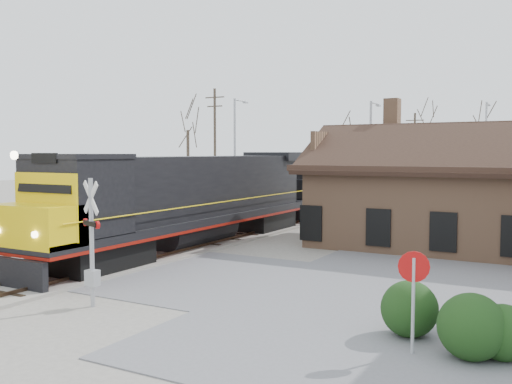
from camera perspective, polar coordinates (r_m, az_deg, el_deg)
ground at (r=25.61m, az=-13.44°, el=-7.11°), size 140.00×140.00×0.00m
road at (r=25.60m, az=-13.44°, el=-7.08°), size 60.00×9.00×0.03m
track_main at (r=37.85m, az=2.17°, el=-3.32°), size 3.40×90.00×0.24m
track_siding at (r=40.09m, az=-3.57°, el=-2.92°), size 3.40×90.00×0.24m
depot at (r=30.95m, az=19.68°, el=-0.83°), size 15.20×9.31×7.90m
locomotive_lead at (r=29.10m, az=-6.82°, el=-0.61°), size 3.28×21.96×4.88m
locomotive_trailing at (r=48.82m, az=8.74°, el=1.23°), size 3.28×21.96×4.62m
crossbuck_near at (r=18.74m, az=-16.10°, el=-5.29°), size 1.11×0.50×4.08m
crossbuck_far at (r=33.00m, az=-16.33°, el=-1.31°), size 1.14×0.42×4.12m
do_not_enter_sign at (r=14.33m, az=15.48°, el=-8.87°), size 0.73×0.26×2.53m
hedge_a at (r=15.90m, az=15.09°, el=-11.22°), size 1.51×1.51×1.51m
hedge_b at (r=14.64m, az=20.76°, el=-12.50°), size 1.59×1.59×1.59m
hedge_c at (r=14.91m, az=23.48°, el=-12.77°), size 1.34×1.34×1.34m
streetlight_a at (r=45.77m, az=-2.05°, el=4.28°), size 0.25×2.04×9.16m
streetlight_b at (r=40.93m, az=11.42°, el=3.74°), size 0.25×2.04×8.45m
streetlight_c at (r=56.19m, az=21.97°, el=4.09°), size 0.25×2.04×9.45m
utility_pole_a at (r=52.18m, az=-4.13°, el=4.72°), size 2.00×0.24×10.65m
utility_pole_b at (r=65.44m, az=15.54°, el=3.79°), size 2.00×0.24×9.20m
tree_a at (r=60.32m, az=-6.84°, el=7.29°), size 4.80×4.80×11.76m
tree_b at (r=60.48m, az=9.04°, el=5.44°), size 3.71×3.71×9.09m
tree_c at (r=71.15m, az=16.69°, el=7.20°), size 5.19×5.19×12.72m
tree_d at (r=62.05m, az=22.00°, el=5.83°), size 4.12×4.12×10.09m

